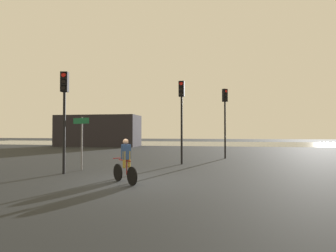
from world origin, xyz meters
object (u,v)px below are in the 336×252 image
Objects in this scene: distant_building at (98,131)px; traffic_light_far_right at (225,110)px; traffic_light_near_left at (64,103)px; traffic_light_center at (182,107)px; direction_sign_post at (82,135)px; cyclist at (126,161)px.

distant_building is 2.14× the size of traffic_light_far_right.
traffic_light_near_left is 0.95× the size of traffic_light_center.
traffic_light_far_right is 10.97m from traffic_light_near_left.
traffic_light_far_right is (15.49, -13.25, 1.38)m from distant_building.
direction_sign_post is 1.60× the size of cyclist.
traffic_light_center reaches higher than traffic_light_near_left.
traffic_light_far_right is at bearing -113.52° from direction_sign_post.
cyclist is (-4.02, -9.70, -2.56)m from traffic_light_far_right.
traffic_light_center is at bearing 20.67° from traffic_light_far_right.
traffic_light_far_right reaches higher than cyclist.
traffic_light_near_left is at bearing 46.54° from traffic_light_center.
traffic_light_center is at bearing 29.17° from cyclist.
traffic_light_center reaches higher than distant_building.
direction_sign_post is (-7.19, -6.96, -1.68)m from traffic_light_far_right.
traffic_light_near_left is at bearing 98.26° from direction_sign_post.
traffic_light_center is (12.84, -17.01, 1.33)m from distant_building.
traffic_light_near_left is 4.48m from cyclist.
traffic_light_center is (-2.65, -3.76, -0.05)m from traffic_light_far_right.
traffic_light_far_right is 1.07× the size of traffic_light_near_left.
distant_building is 21.85m from direction_sign_post.
direction_sign_post is (8.30, -20.21, -0.30)m from distant_building.
traffic_light_near_left reaches higher than cyclist.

